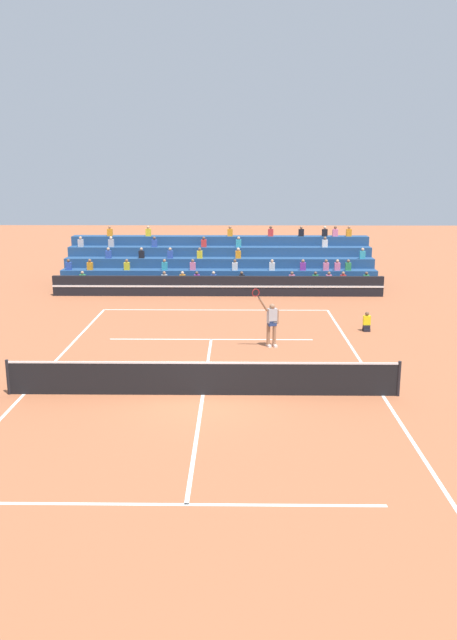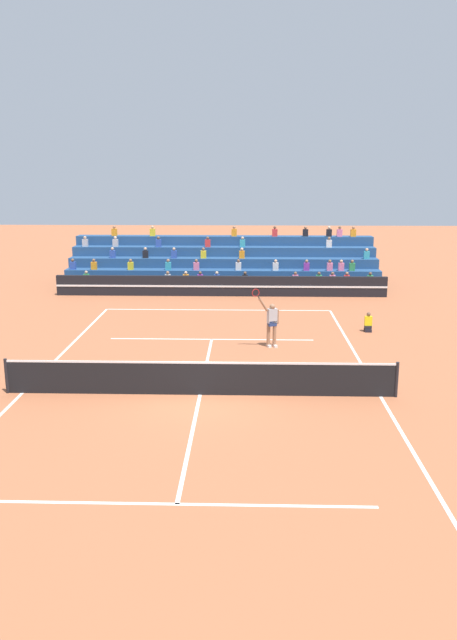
{
  "view_description": "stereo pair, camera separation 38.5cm",
  "coord_description": "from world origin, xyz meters",
  "views": [
    {
      "loc": [
        1.01,
        -17.98,
        6.7
      ],
      "look_at": [
        0.72,
        5.25,
        1.1
      ],
      "focal_mm": 35.0,
      "sensor_mm": 36.0,
      "label": 1
    },
    {
      "loc": [
        1.4,
        -17.97,
        6.7
      ],
      "look_at": [
        0.72,
        5.25,
        1.1
      ],
      "focal_mm": 35.0,
      "sensor_mm": 36.0,
      "label": 2
    }
  ],
  "objects": [
    {
      "name": "tennis_net",
      "position": [
        0.0,
        0.0,
        0.54
      ],
      "size": [
        12.0,
        0.1,
        1.1
      ],
      "color": "black",
      "rests_on": "ground"
    },
    {
      "name": "court_lines",
      "position": [
        0.0,
        0.0,
        0.0
      ],
      "size": [
        11.1,
        23.9,
        0.01
      ],
      "color": "white",
      "rests_on": "ground"
    },
    {
      "name": "bleacher_stand",
      "position": [
        0.01,
        19.21,
        1.02
      ],
      "size": [
        18.17,
        4.75,
        3.38
      ],
      "color": "navy",
      "rests_on": "ground"
    },
    {
      "name": "tennis_ball",
      "position": [
        -3.21,
        2.07,
        0.03
      ],
      "size": [
        0.07,
        0.07,
        0.07
      ],
      "primitive_type": "sphere",
      "color": "#C6DB33",
      "rests_on": "ground"
    },
    {
      "name": "tennis_player",
      "position": [
        2.37,
        5.4,
        0.98
      ],
      "size": [
        1.12,
        0.54,
        2.41
      ],
      "color": "#9E7051",
      "rests_on": "ground"
    },
    {
      "name": "ground_plane",
      "position": [
        0.0,
        0.0,
        0.0
      ],
      "size": [
        120.0,
        120.0,
        0.0
      ],
      "primitive_type": "plane",
      "color": "#AD603D"
    },
    {
      "name": "sponsor_banner_wall",
      "position": [
        0.0,
        15.41,
        0.55
      ],
      "size": [
        18.0,
        0.26,
        1.1
      ],
      "color": "black",
      "rests_on": "ground"
    },
    {
      "name": "ball_kid_courtside",
      "position": [
        6.58,
        7.88,
        0.33
      ],
      "size": [
        0.3,
        0.36,
        0.84
      ],
      "color": "black",
      "rests_on": "ground"
    }
  ]
}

